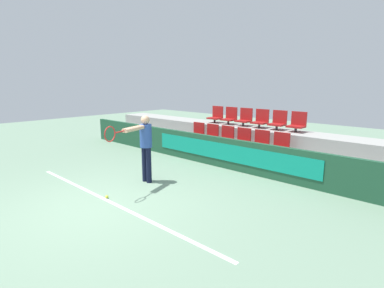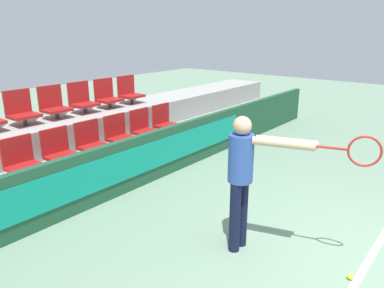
{
  "view_description": "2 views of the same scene",
  "coord_description": "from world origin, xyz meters",
  "views": [
    {
      "loc": [
        5.1,
        -2.83,
        2.39
      ],
      "look_at": [
        0.05,
        2.61,
        0.85
      ],
      "focal_mm": 28.0,
      "sensor_mm": 36.0,
      "label": 1
    },
    {
      "loc": [
        -3.87,
        -0.5,
        2.54
      ],
      "look_at": [
        0.1,
        2.68,
        0.94
      ],
      "focal_mm": 35.0,
      "sensor_mm": 36.0,
      "label": 2
    }
  ],
  "objects": [
    {
      "name": "stadium_chair_11",
      "position": [
        1.49,
        5.52,
        1.23
      ],
      "size": [
        0.45,
        0.38,
        0.58
      ],
      "color": "#333333",
      "rests_on": "bleacher_tier_middle"
    },
    {
      "name": "stadium_chair_4",
      "position": [
        0.9,
        4.51,
        0.74
      ],
      "size": [
        0.45,
        0.38,
        0.58
      ],
      "color": "#333333",
      "rests_on": "bleacher_tier_front"
    },
    {
      "name": "stadium_chair_3",
      "position": [
        0.3,
        4.51,
        0.74
      ],
      "size": [
        0.45,
        0.38,
        0.58
      ],
      "color": "#333333",
      "rests_on": "bleacher_tier_front"
    },
    {
      "name": "barrier_wall",
      "position": [
        0.01,
        3.8,
        0.43
      ],
      "size": [
        12.64,
        0.14,
        0.86
      ],
      "color": "#1E4C33",
      "rests_on": "ground"
    },
    {
      "name": "bleacher_tier_middle",
      "position": [
        0.0,
        5.39,
        0.49
      ],
      "size": [
        12.24,
        1.01,
        0.97
      ],
      "color": "#9E9E99",
      "rests_on": "ground"
    },
    {
      "name": "tennis_player",
      "position": [
        -0.43,
        1.45,
        0.99
      ],
      "size": [
        0.57,
        1.48,
        1.62
      ],
      "rotation": [
        0.0,
        0.0,
        0.3
      ],
      "color": "black",
      "rests_on": "ground"
    },
    {
      "name": "stadium_chair_9",
      "position": [
        0.3,
        5.52,
        1.23
      ],
      "size": [
        0.45,
        0.38,
        0.58
      ],
      "color": "#333333",
      "rests_on": "bleacher_tier_middle"
    },
    {
      "name": "stadium_chair_0",
      "position": [
        -1.49,
        4.51,
        0.74
      ],
      "size": [
        0.45,
        0.38,
        0.58
      ],
      "color": "#333333",
      "rests_on": "bleacher_tier_front"
    },
    {
      "name": "stadium_chair_1",
      "position": [
        -0.9,
        4.51,
        0.74
      ],
      "size": [
        0.45,
        0.38,
        0.58
      ],
      "color": "#333333",
      "rests_on": "bleacher_tier_front"
    },
    {
      "name": "stadium_chair_7",
      "position": [
        -0.9,
        5.52,
        1.23
      ],
      "size": [
        0.45,
        0.38,
        0.58
      ],
      "color": "#333333",
      "rests_on": "bleacher_tier_middle"
    },
    {
      "name": "tennis_ball",
      "position": [
        -0.23,
        0.28,
        0.03
      ],
      "size": [
        0.07,
        0.07,
        0.07
      ],
      "color": "#CCDB33",
      "rests_on": "ground"
    },
    {
      "name": "court_baseline",
      "position": [
        0.0,
        0.22,
        0.0
      ],
      "size": [
        6.2,
        0.08,
        0.01
      ],
      "color": "white",
      "rests_on": "ground"
    },
    {
      "name": "stadium_chair_5",
      "position": [
        1.49,
        4.51,
        0.74
      ],
      "size": [
        0.45,
        0.38,
        0.58
      ],
      "color": "#333333",
      "rests_on": "bleacher_tier_front"
    },
    {
      "name": "stadium_chair_2",
      "position": [
        -0.3,
        4.51,
        0.74
      ],
      "size": [
        0.45,
        0.38,
        0.58
      ],
      "color": "#333333",
      "rests_on": "bleacher_tier_front"
    },
    {
      "name": "stadium_chair_8",
      "position": [
        -0.3,
        5.52,
        1.23
      ],
      "size": [
        0.45,
        0.38,
        0.58
      ],
      "color": "#333333",
      "rests_on": "bleacher_tier_middle"
    },
    {
      "name": "ground_plane",
      "position": [
        0.0,
        0.0,
        0.0
      ],
      "size": [
        30.0,
        30.0,
        0.0
      ],
      "primitive_type": "plane",
      "color": "gray"
    },
    {
      "name": "bleacher_tier_front",
      "position": [
        0.0,
        4.38,
        0.24
      ],
      "size": [
        12.24,
        1.01,
        0.49
      ],
      "color": "#9E9E99",
      "rests_on": "ground"
    },
    {
      "name": "stadium_chair_10",
      "position": [
        0.9,
        5.52,
        1.23
      ],
      "size": [
        0.45,
        0.38,
        0.58
      ],
      "color": "#333333",
      "rests_on": "bleacher_tier_middle"
    }
  ]
}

